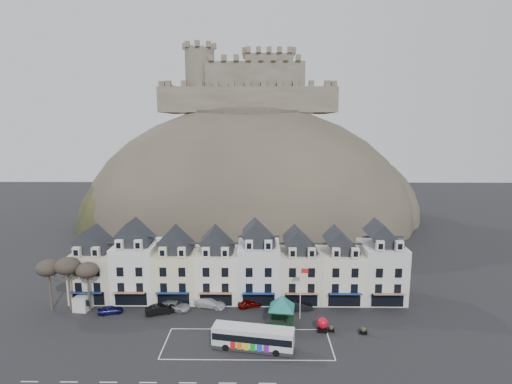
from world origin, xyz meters
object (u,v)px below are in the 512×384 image
bus (253,337)px  car_navy (110,310)px  white_van (87,299)px  red_buoy (322,324)px  car_maroon (250,303)px  car_charcoal (301,306)px  flagpole (301,289)px  car_silver (176,306)px  bus_shelter (282,302)px  car_black (160,309)px  car_white (210,302)px

bus → car_navy: 24.11m
white_van → bus: bearing=-17.1°
red_buoy → white_van: bearing=168.6°
car_maroon → car_charcoal: size_ratio=1.02×
white_van → flagpole: bearing=0.6°
flagpole → car_silver: (-19.30, 2.62, -3.99)m
bus_shelter → car_maroon: size_ratio=1.87×
car_navy → car_charcoal: size_ratio=0.97×
bus → car_black: bus is taller
car_maroon → flagpole: bearing=-136.5°
bus → car_navy: bearing=167.1°
flagpole → car_navy: 29.41m
red_buoy → car_white: (-16.82, 7.35, -0.27)m
bus_shelter → flagpole: size_ratio=0.89×
red_buoy → car_silver: size_ratio=0.43×
red_buoy → car_black: red_buoy is taller
car_white → car_charcoal: size_ratio=1.37×
car_maroon → car_navy: bearing=76.2°
bus → car_charcoal: (7.25, 10.96, -1.03)m
car_navy → car_white: car_white is taller
bus → car_charcoal: bus is taller
bus_shelter → car_silver: bearing=171.5°
white_van → car_white: bearing=6.9°
red_buoy → white_van: size_ratio=0.39×
bus → flagpole: (6.95, 8.21, 3.00)m
bus → flagpole: flagpole is taller
car_black → car_white: size_ratio=0.84×
bus → car_white: size_ratio=2.10×
flagpole → car_silver: flagpole is taller
bus_shelter → red_buoy: 6.39m
car_black → car_white: (7.40, 2.50, 0.03)m
red_buoy → car_white: size_ratio=0.39×
bus_shelter → car_black: bearing=177.3°
flagpole → car_navy: (-29.11, 1.25, -4.03)m
car_black → car_silver: car_black is taller
car_silver → car_white: size_ratio=0.90×
flagpole → car_white: bearing=165.1°
red_buoy → car_white: red_buoy is taller
white_van → car_navy: size_ratio=1.41×
car_navy → bus_shelter: bearing=-113.7°
white_van → car_maroon: size_ratio=1.34×
car_navy → car_maroon: size_ratio=0.95×
bus → car_maroon: size_ratio=2.81×
white_van → car_white: size_ratio=1.00×
flagpole → car_white: size_ratio=1.58×
car_silver → red_buoy: bearing=-87.0°
red_buoy → car_silver: 22.88m
car_charcoal → flagpole: bearing=166.7°
car_black → car_maroon: 14.06m
white_van → car_navy: (4.63, -2.50, -0.51)m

